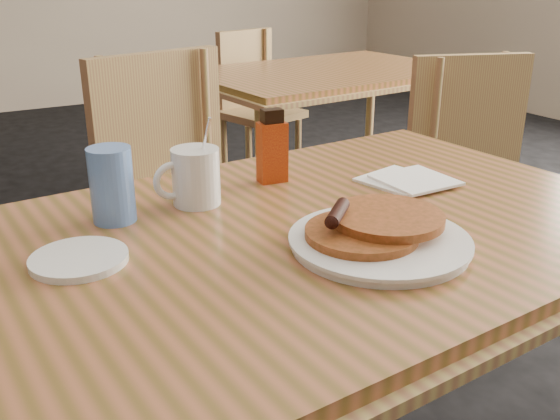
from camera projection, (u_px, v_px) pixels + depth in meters
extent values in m
cube|color=#A45E3A|center=(316.00, 232.00, 1.15)|extent=(1.29, 0.91, 0.04)
cube|color=tan|center=(316.00, 239.00, 1.15)|extent=(1.34, 0.95, 0.02)
cylinder|color=tan|center=(406.00, 273.00, 1.81)|extent=(0.04, 0.04, 0.71)
cube|color=#A45E3A|center=(326.00, 74.00, 2.82)|extent=(1.24, 0.88, 0.04)
cube|color=tan|center=(326.00, 77.00, 2.82)|extent=(1.29, 0.93, 0.02)
cylinder|color=tan|center=(261.00, 191.00, 2.46)|extent=(0.04, 0.04, 0.71)
cylinder|color=tan|center=(369.00, 127.00, 3.45)|extent=(0.04, 0.04, 0.71)
cube|color=tan|center=(189.00, 237.00, 1.78)|extent=(0.52, 0.52, 0.04)
cube|color=tan|center=(159.00, 134.00, 1.85)|extent=(0.43, 0.14, 0.47)
cylinder|color=tan|center=(158.00, 357.00, 1.65)|extent=(0.04, 0.04, 0.44)
cylinder|color=tan|center=(222.00, 274.00, 2.09)|extent=(0.04, 0.04, 0.44)
cube|color=tan|center=(260.00, 114.00, 3.48)|extent=(0.47, 0.47, 0.04)
cube|color=tan|center=(245.00, 68.00, 3.54)|extent=(0.38, 0.14, 0.42)
cylinder|color=tan|center=(249.00, 162.00, 3.37)|extent=(0.04, 0.04, 0.39)
cylinder|color=tan|center=(271.00, 141.00, 3.76)|extent=(0.04, 0.04, 0.39)
cube|color=tan|center=(423.00, 175.00, 2.37)|extent=(0.53, 0.53, 0.04)
cube|color=tan|center=(467.00, 122.00, 2.13)|extent=(0.40, 0.18, 0.45)
cylinder|color=tan|center=(415.00, 256.00, 2.24)|extent=(0.04, 0.04, 0.42)
cylinder|color=tan|center=(422.00, 210.00, 2.67)|extent=(0.04, 0.04, 0.42)
cylinder|color=white|center=(379.00, 243.00, 1.03)|extent=(0.29, 0.29, 0.02)
cylinder|color=white|center=(380.00, 239.00, 1.03)|extent=(0.30, 0.30, 0.01)
cylinder|color=#A94A23|center=(361.00, 233.00, 1.03)|extent=(0.19, 0.19, 0.01)
cylinder|color=#A94A23|center=(387.00, 217.00, 1.05)|extent=(0.19, 0.19, 0.01)
cylinder|color=black|center=(337.00, 213.00, 1.02)|extent=(0.08, 0.08, 0.02)
cylinder|color=white|center=(196.00, 177.00, 1.21)|extent=(0.09, 0.09, 0.11)
torus|color=white|center=(172.00, 181.00, 1.19)|extent=(0.08, 0.01, 0.08)
cylinder|color=black|center=(195.00, 153.00, 1.19)|extent=(0.08, 0.08, 0.01)
cylinder|color=white|center=(201.00, 156.00, 1.20)|extent=(0.03, 0.05, 0.16)
cube|color=#730608|center=(272.00, 152.00, 1.33)|extent=(0.06, 0.05, 0.13)
cube|color=black|center=(272.00, 116.00, 1.30)|extent=(0.05, 0.03, 0.03)
cube|color=white|center=(400.00, 180.00, 1.35)|extent=(0.17, 0.17, 0.01)
cube|color=white|center=(415.00, 180.00, 1.33)|extent=(0.15, 0.15, 0.01)
cylinder|color=#5781CD|center=(112.00, 185.00, 1.12)|extent=(0.10, 0.10, 0.14)
cylinder|color=white|center=(79.00, 259.00, 0.98)|extent=(0.16, 0.16, 0.01)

